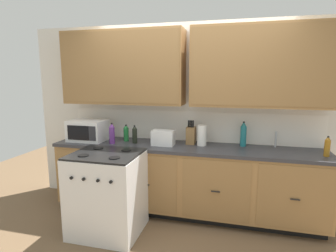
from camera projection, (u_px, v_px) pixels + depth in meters
ground_plane at (179, 225)px, 3.33m from camera, size 8.42×8.42×0.00m
wall_unit at (189, 86)px, 3.51m from camera, size 4.57×0.40×2.47m
counter_run at (185, 179)px, 3.53m from camera, size 3.40×0.64×0.92m
stove_range at (107, 193)px, 3.12m from camera, size 0.76×0.68×0.95m
microwave at (88, 130)px, 3.73m from camera, size 0.48×0.37×0.28m
toaster at (163, 138)px, 3.48m from camera, size 0.28×0.18×0.19m
knife_block at (191, 135)px, 3.54m from camera, size 0.11×0.14×0.31m
sink_faucet at (276, 139)px, 3.37m from camera, size 0.02×0.02×0.20m
paper_towel_roll at (202, 135)px, 3.46m from camera, size 0.12×0.12×0.26m
bottle_dark at (135, 134)px, 3.58m from camera, size 0.06×0.06×0.24m
bottle_teal at (243, 134)px, 3.42m from camera, size 0.08×0.08×0.31m
bottle_violet at (112, 134)px, 3.55m from camera, size 0.07×0.07×0.27m
bottle_green at (126, 133)px, 3.71m from camera, size 0.07×0.07×0.22m
bottle_amber at (327, 146)px, 2.97m from camera, size 0.06×0.06×0.23m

